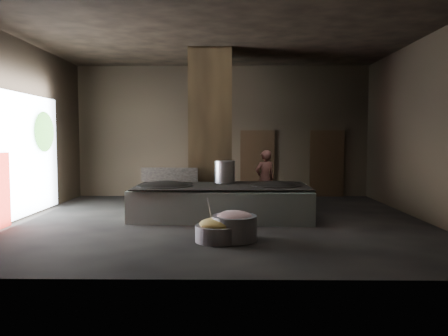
{
  "coord_description": "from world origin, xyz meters",
  "views": [
    {
      "loc": [
        0.24,
        -10.64,
        2.04
      ],
      "look_at": [
        0.09,
        0.67,
        1.25
      ],
      "focal_mm": 35.0,
      "sensor_mm": 36.0,
      "label": 1
    }
  ],
  "objects_px": {
    "stock_pot": "(225,172)",
    "wok_right": "(275,188)",
    "wok_left": "(165,188)",
    "hearth_platform": "(222,203)",
    "veg_basin": "(217,233)",
    "meat_basin": "(234,228)",
    "cook": "(265,179)"
  },
  "relations": [
    {
      "from": "wok_right",
      "to": "stock_pot",
      "type": "bearing_deg",
      "value": 158.96
    },
    {
      "from": "wok_right",
      "to": "veg_basin",
      "type": "distance_m",
      "value": 3.03
    },
    {
      "from": "wok_right",
      "to": "stock_pot",
      "type": "height_order",
      "value": "stock_pot"
    },
    {
      "from": "cook",
      "to": "meat_basin",
      "type": "relative_size",
      "value": 1.87
    },
    {
      "from": "meat_basin",
      "to": "stock_pot",
      "type": "bearing_deg",
      "value": 94.36
    },
    {
      "from": "wok_right",
      "to": "stock_pot",
      "type": "relative_size",
      "value": 2.25
    },
    {
      "from": "stock_pot",
      "to": "cook",
      "type": "xyz_separation_m",
      "value": [
        1.16,
        0.99,
        -0.29
      ]
    },
    {
      "from": "cook",
      "to": "veg_basin",
      "type": "relative_size",
      "value": 1.92
    },
    {
      "from": "hearth_platform",
      "to": "meat_basin",
      "type": "bearing_deg",
      "value": -79.96
    },
    {
      "from": "veg_basin",
      "to": "meat_basin",
      "type": "distance_m",
      "value": 0.36
    },
    {
      "from": "hearth_platform",
      "to": "meat_basin",
      "type": "height_order",
      "value": "hearth_platform"
    },
    {
      "from": "wok_left",
      "to": "meat_basin",
      "type": "distance_m",
      "value": 3.01
    },
    {
      "from": "hearth_platform",
      "to": "wok_right",
      "type": "bearing_deg",
      "value": 5.67
    },
    {
      "from": "wok_left",
      "to": "hearth_platform",
      "type": "bearing_deg",
      "value": 1.97
    },
    {
      "from": "hearth_platform",
      "to": "wok_right",
      "type": "xyz_separation_m",
      "value": [
        1.35,
        0.05,
        0.36
      ]
    },
    {
      "from": "stock_pot",
      "to": "meat_basin",
      "type": "bearing_deg",
      "value": -85.64
    },
    {
      "from": "hearth_platform",
      "to": "veg_basin",
      "type": "height_order",
      "value": "hearth_platform"
    },
    {
      "from": "stock_pot",
      "to": "cook",
      "type": "height_order",
      "value": "cook"
    },
    {
      "from": "stock_pot",
      "to": "meat_basin",
      "type": "height_order",
      "value": "stock_pot"
    },
    {
      "from": "wok_right",
      "to": "meat_basin",
      "type": "bearing_deg",
      "value": -113.12
    },
    {
      "from": "stock_pot",
      "to": "wok_right",
      "type": "bearing_deg",
      "value": -21.04
    },
    {
      "from": "wok_left",
      "to": "cook",
      "type": "distance_m",
      "value": 3.1
    },
    {
      "from": "wok_left",
      "to": "stock_pot",
      "type": "distance_m",
      "value": 1.66
    },
    {
      "from": "wok_left",
      "to": "veg_basin",
      "type": "relative_size",
      "value": 1.6
    },
    {
      "from": "cook",
      "to": "veg_basin",
      "type": "bearing_deg",
      "value": 49.64
    },
    {
      "from": "hearth_platform",
      "to": "veg_basin",
      "type": "xyz_separation_m",
      "value": [
        -0.05,
        -2.57,
        -0.22
      ]
    },
    {
      "from": "wok_right",
      "to": "meat_basin",
      "type": "relative_size",
      "value": 1.45
    },
    {
      "from": "veg_basin",
      "to": "wok_left",
      "type": "bearing_deg",
      "value": 119.0
    },
    {
      "from": "wok_left",
      "to": "wok_right",
      "type": "height_order",
      "value": "wok_left"
    },
    {
      "from": "wok_right",
      "to": "cook",
      "type": "distance_m",
      "value": 1.5
    },
    {
      "from": "veg_basin",
      "to": "meat_basin",
      "type": "height_order",
      "value": "meat_basin"
    },
    {
      "from": "wok_right",
      "to": "stock_pot",
      "type": "xyz_separation_m",
      "value": [
        -1.3,
        0.5,
        0.38
      ]
    }
  ]
}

